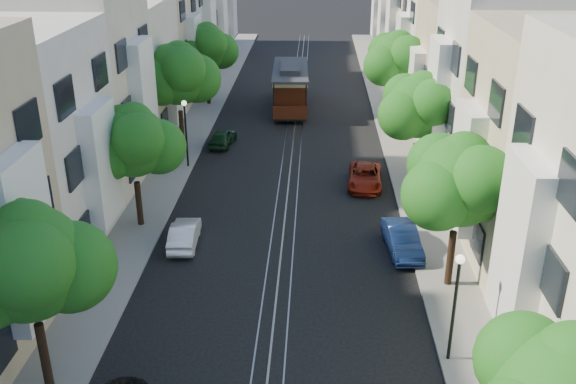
# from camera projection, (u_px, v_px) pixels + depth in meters

# --- Properties ---
(ground) EXTENTS (200.00, 200.00, 0.00)m
(ground) POSITION_uv_depth(u_px,v_px,m) (294.00, 138.00, 44.84)
(ground) COLOR black
(ground) RESTS_ON ground
(sidewalk_east) EXTENTS (2.50, 80.00, 0.12)m
(sidewalk_east) POSITION_uv_depth(u_px,v_px,m) (398.00, 138.00, 44.53)
(sidewalk_east) COLOR gray
(sidewalk_east) RESTS_ON ground
(sidewalk_west) EXTENTS (2.50, 80.00, 0.12)m
(sidewalk_west) POSITION_uv_depth(u_px,v_px,m) (191.00, 135.00, 45.11)
(sidewalk_west) COLOR gray
(sidewalk_west) RESTS_ON ground
(rail_left) EXTENTS (0.06, 80.00, 0.02)m
(rail_left) POSITION_uv_depth(u_px,v_px,m) (286.00, 137.00, 44.86)
(rail_left) COLOR gray
(rail_left) RESTS_ON ground
(rail_slot) EXTENTS (0.06, 80.00, 0.02)m
(rail_slot) POSITION_uv_depth(u_px,v_px,m) (294.00, 138.00, 44.84)
(rail_slot) COLOR gray
(rail_slot) RESTS_ON ground
(rail_right) EXTENTS (0.06, 80.00, 0.02)m
(rail_right) POSITION_uv_depth(u_px,v_px,m) (301.00, 138.00, 44.82)
(rail_right) COLOR gray
(rail_right) RESTS_ON ground
(lane_line) EXTENTS (0.08, 80.00, 0.01)m
(lane_line) POSITION_uv_depth(u_px,v_px,m) (294.00, 138.00, 44.84)
(lane_line) COLOR tan
(lane_line) RESTS_ON ground
(townhouses_east) EXTENTS (7.75, 72.00, 12.00)m
(townhouses_east) POSITION_uv_depth(u_px,v_px,m) (474.00, 66.00, 42.21)
(townhouses_east) COLOR beige
(townhouses_east) RESTS_ON ground
(townhouses_west) EXTENTS (7.75, 72.00, 11.76)m
(townhouses_west) POSITION_uv_depth(u_px,v_px,m) (118.00, 64.00, 43.18)
(townhouses_west) COLOR silver
(townhouses_west) RESTS_ON ground
(tree_e_b) EXTENTS (4.93, 4.08, 6.68)m
(tree_e_b) POSITION_uv_depth(u_px,v_px,m) (461.00, 183.00, 25.26)
(tree_e_b) COLOR black
(tree_e_b) RESTS_ON ground
(tree_e_c) EXTENTS (4.84, 3.99, 6.52)m
(tree_e_c) POSITION_uv_depth(u_px,v_px,m) (420.00, 108.00, 35.37)
(tree_e_c) COLOR black
(tree_e_c) RESTS_ON ground
(tree_e_d) EXTENTS (5.01, 4.16, 6.85)m
(tree_e_d) POSITION_uv_depth(u_px,v_px,m) (398.00, 60.00, 45.31)
(tree_e_d) COLOR black
(tree_e_d) RESTS_ON ground
(tree_w_a) EXTENTS (4.93, 4.08, 6.68)m
(tree_w_a) POSITION_uv_depth(u_px,v_px,m) (29.00, 265.00, 19.42)
(tree_w_a) COLOR black
(tree_w_a) RESTS_ON ground
(tree_w_b) EXTENTS (4.72, 3.87, 6.27)m
(tree_w_b) POSITION_uv_depth(u_px,v_px,m) (134.00, 144.00, 30.53)
(tree_w_b) COLOR black
(tree_w_b) RESTS_ON ground
(tree_w_c) EXTENTS (5.13, 4.28, 7.09)m
(tree_w_c) POSITION_uv_depth(u_px,v_px,m) (179.00, 75.00, 40.31)
(tree_w_c) COLOR black
(tree_w_c) RESTS_ON ground
(tree_w_d) EXTENTS (4.84, 3.99, 6.52)m
(tree_w_d) POSITION_uv_depth(u_px,v_px,m) (207.00, 48.00, 50.56)
(tree_w_d) COLOR black
(tree_w_d) RESTS_ON ground
(lamp_east) EXTENTS (0.32, 0.32, 4.16)m
(lamp_east) POSITION_uv_depth(u_px,v_px,m) (456.00, 292.00, 21.51)
(lamp_east) COLOR black
(lamp_east) RESTS_ON ground
(lamp_west) EXTENTS (0.32, 0.32, 4.16)m
(lamp_west) POSITION_uv_depth(u_px,v_px,m) (185.00, 124.00, 38.46)
(lamp_west) COLOR black
(lamp_west) RESTS_ON ground
(cable_car) EXTENTS (2.96, 8.71, 3.32)m
(cable_car) POSITION_uv_depth(u_px,v_px,m) (290.00, 85.00, 50.50)
(cable_car) COLOR black
(cable_car) RESTS_ON ground
(parked_car_e_mid) EXTENTS (1.70, 3.91, 1.25)m
(parked_car_e_mid) POSITION_uv_depth(u_px,v_px,m) (402.00, 240.00, 29.65)
(parked_car_e_mid) COLOR #0D1C43
(parked_car_e_mid) RESTS_ON ground
(parked_car_e_far) EXTENTS (2.19, 4.20, 1.13)m
(parked_car_e_far) POSITION_uv_depth(u_px,v_px,m) (365.00, 177.00, 36.80)
(parked_car_e_far) COLOR maroon
(parked_car_e_far) RESTS_ON ground
(parked_car_w_mid) EXTENTS (1.36, 3.48, 1.13)m
(parked_car_w_mid) POSITION_uv_depth(u_px,v_px,m) (184.00, 234.00, 30.31)
(parked_car_w_mid) COLOR white
(parked_car_w_mid) RESTS_ON ground
(parked_car_w_far) EXTENTS (1.76, 3.48, 1.14)m
(parked_car_w_far) POSITION_uv_depth(u_px,v_px,m) (223.00, 137.00, 43.18)
(parked_car_w_far) COLOR #16371D
(parked_car_w_far) RESTS_ON ground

